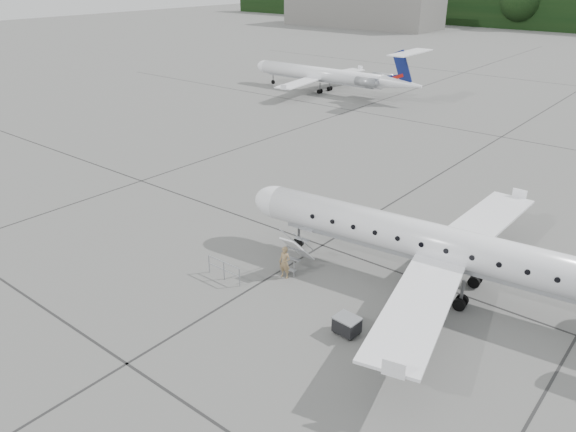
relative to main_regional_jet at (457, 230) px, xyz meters
The scene contains 8 objects.
ground 5.31m from the main_regional_jet, 132.23° to the right, with size 320.00×320.00×0.00m, color slate.
terminal_building 129.37m from the main_regional_jet, 124.24° to the left, with size 40.00×14.00×10.00m, color slate.
main_regional_jet is the anchor object (origin of this frame).
airstair 8.16m from the main_regional_jet, 158.53° to the right, with size 0.85×2.17×2.09m, color white, non-canonical shape.
passenger 8.60m from the main_regional_jet, 150.22° to the right, with size 0.63×0.41×1.73m, color #92774F.
safety_railing 11.64m from the main_regional_jet, 146.70° to the right, with size 2.20×0.08×1.00m, color #93969B, non-canonical shape.
baggage_cart 7.08m from the main_regional_jet, 107.72° to the right, with size 1.04×0.84×0.90m, color black, non-canonical shape.
bg_regional_left 48.03m from the main_regional_jet, 133.81° to the left, with size 22.87×16.46×6.00m, color white, non-canonical shape.
Camera 1 is at (11.60, -20.45, 14.77)m, focal length 35.00 mm.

